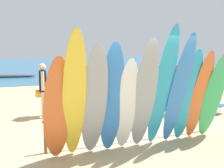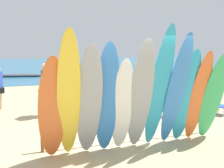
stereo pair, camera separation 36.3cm
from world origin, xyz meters
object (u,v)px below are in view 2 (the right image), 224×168
surfboard_yellow_1 (69,96)px  distant_boat (20,75)px  surfboard_green_10 (213,97)px  beach_chair_red (216,102)px  surfboard_orange_0 (52,109)px  surfboard_blue_3 (107,99)px  surfboard_orange_9 (199,97)px  beachgoer_by_water (177,86)px  surfboard_grey_2 (89,102)px  surfboard_white_4 (122,106)px  beach_chair_blue (196,96)px  surfboard_blue_7 (176,91)px  beachgoer_near_rack (45,86)px  surfboard_teal_6 (159,89)px  surfboard_grey_5 (141,96)px  surfboard_teal_8 (186,97)px  surfboard_rack (130,117)px

surfboard_yellow_1 → distant_boat: size_ratio=0.73×
surfboard_green_10 → beach_chair_red: surfboard_green_10 is taller
surfboard_orange_0 → distant_boat: (-0.30, 16.88, -0.93)m
surfboard_blue_3 → surfboard_orange_9: 2.30m
beachgoer_by_water → surfboard_grey_2: bearing=-107.9°
surfboard_white_4 → beach_chair_blue: 5.44m
surfboard_yellow_1 → distant_boat: 17.06m
surfboard_blue_3 → surfboard_orange_9: (2.30, 0.02, -0.09)m
surfboard_white_4 → surfboard_blue_7: 1.28m
surfboard_blue_7 → beachgoer_by_water: surfboard_blue_7 is taller
beach_chair_blue → surfboard_blue_3: bearing=-154.8°
surfboard_blue_3 → beachgoer_by_water: (3.26, 2.47, -0.20)m
surfboard_grey_2 → surfboard_white_4: 0.77m
surfboard_orange_9 → beachgoer_near_rack: bearing=128.0°
surfboard_yellow_1 → beach_chair_red: bearing=28.7°
surfboard_grey_2 → surfboard_green_10: (3.09, 0.06, -0.11)m
surfboard_teal_6 → beach_chair_blue: 4.97m
surfboard_white_4 → distant_boat: bearing=101.5°
surfboard_grey_2 → beachgoer_by_water: bearing=38.6°
surfboard_grey_5 → surfboard_blue_7: size_ratio=0.95×
surfboard_yellow_1 → surfboard_grey_2: size_ratio=1.12×
surfboard_orange_9 → beachgoer_by_water: 2.63m
surfboard_yellow_1 → surfboard_orange_9: surfboard_yellow_1 is taller
beachgoer_by_water → beach_chair_red: 1.54m
surfboard_white_4 → beachgoer_by_water: (2.91, 2.45, -0.03)m
surfboard_grey_2 → surfboard_grey_5: size_ratio=0.96×
surfboard_white_4 → surfboard_green_10: 2.34m
surfboard_grey_2 → surfboard_teal_6: 1.58m
surfboard_teal_6 → surfboard_teal_8: size_ratio=1.24×
surfboard_rack → surfboard_grey_5: 0.92m
surfboard_green_10 → beach_chair_red: bearing=49.2°
surfboard_rack → surfboard_orange_0: bearing=-163.8°
beachgoer_near_rack → surfboard_grey_2: bearing=14.9°
surfboard_green_10 → beach_chair_blue: bearing=60.4°
surfboard_grey_2 → surfboard_teal_8: surfboard_grey_2 is taller
surfboard_white_4 → surfboard_grey_2: bearing=-169.2°
beach_chair_red → distant_boat: bearing=88.6°
surfboard_yellow_1 → beachgoer_by_water: bearing=38.0°
surfboard_grey_2 → distant_boat: 17.03m
beach_chair_blue → beach_chair_red: bearing=-99.1°
surfboard_white_4 → beach_chair_blue: (4.29, 3.29, -0.60)m
surfboard_grey_2 → surfboard_teal_8: bearing=6.1°
surfboard_orange_0 → surfboard_blue_3: surfboard_blue_3 is taller
surfboard_white_4 → beachgoer_by_water: surfboard_white_4 is taller
surfboard_blue_7 → beach_chair_blue: (3.04, 3.41, -0.86)m
surfboard_blue_3 → surfboard_teal_6: bearing=-0.5°
surfboard_grey_5 → beachgoer_by_water: (2.53, 2.55, -0.23)m
surfboard_rack → surfboard_grey_2: (-1.17, -0.64, 0.58)m
surfboard_blue_7 → surfboard_green_10: 1.12m
beach_chair_blue → distant_boat: bearing=103.8°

